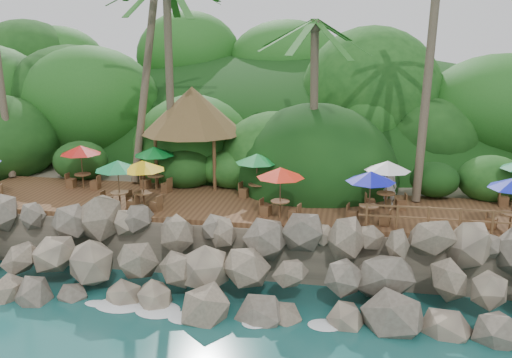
# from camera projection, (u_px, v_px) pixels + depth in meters

# --- Properties ---
(ground) EXTENTS (140.00, 140.00, 0.00)m
(ground) POSITION_uv_depth(u_px,v_px,m) (223.00, 322.00, 18.85)
(ground) COLOR #19514F
(ground) RESTS_ON ground
(land_base) EXTENTS (32.00, 25.20, 2.10)m
(land_base) POSITION_uv_depth(u_px,v_px,m) (286.00, 175.00, 33.80)
(land_base) COLOR gray
(land_base) RESTS_ON ground
(jungle_hill) EXTENTS (44.80, 28.00, 15.40)m
(jungle_hill) POSITION_uv_depth(u_px,v_px,m) (300.00, 164.00, 41.20)
(jungle_hill) COLOR #143811
(jungle_hill) RESTS_ON ground
(seawall) EXTENTS (29.00, 4.00, 2.30)m
(seawall) POSITION_uv_depth(u_px,v_px,m) (236.00, 266.00, 20.46)
(seawall) COLOR gray
(seawall) RESTS_ON ground
(terrace) EXTENTS (26.00, 5.00, 0.20)m
(terrace) POSITION_uv_depth(u_px,v_px,m) (256.00, 206.00, 24.00)
(terrace) COLOR brown
(terrace) RESTS_ON land_base
(jungle_foliage) EXTENTS (44.00, 16.00, 12.00)m
(jungle_foliage) POSITION_uv_depth(u_px,v_px,m) (284.00, 197.00, 33.12)
(jungle_foliage) COLOR #143811
(jungle_foliage) RESTS_ON ground
(foam_line) EXTENTS (25.20, 0.80, 0.06)m
(foam_line) POSITION_uv_depth(u_px,v_px,m) (225.00, 317.00, 19.13)
(foam_line) COLOR white
(foam_line) RESTS_ON ground
(palapa) EXTENTS (4.93, 4.93, 4.60)m
(palapa) POSITION_uv_depth(u_px,v_px,m) (192.00, 110.00, 26.75)
(palapa) COLOR brown
(palapa) RESTS_ON ground
(dining_clusters) EXTENTS (25.48, 5.08, 2.04)m
(dining_clusters) POSITION_uv_depth(u_px,v_px,m) (271.00, 169.00, 22.97)
(dining_clusters) COLOR brown
(dining_clusters) RESTS_ON terrace
(railing) EXTENTS (8.30, 0.10, 1.00)m
(railing) POSITION_uv_depth(u_px,v_px,m) (476.00, 220.00, 20.10)
(railing) COLOR brown
(railing) RESTS_ON terrace
(waiter) EXTENTS (0.64, 0.46, 1.66)m
(waiter) POSITION_uv_depth(u_px,v_px,m) (389.00, 187.00, 23.53)
(waiter) COLOR silver
(waiter) RESTS_ON terrace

